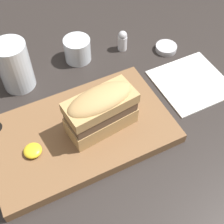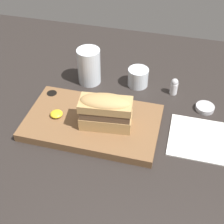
{
  "view_description": "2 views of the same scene",
  "coord_description": "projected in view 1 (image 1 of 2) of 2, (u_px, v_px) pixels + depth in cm",
  "views": [
    {
      "loc": [
        -19.83,
        -36.84,
        58.65
      ],
      "look_at": [
        -2.57,
        -2.21,
        9.16
      ],
      "focal_mm": 50.0,
      "sensor_mm": 36.0,
      "label": 1
    },
    {
      "loc": [
        12.88,
        -62.2,
        66.64
      ],
      "look_at": [
        -3.09,
        -0.23,
        8.91
      ],
      "focal_mm": 50.0,
      "sensor_mm": 36.0,
      "label": 2
    }
  ],
  "objects": [
    {
      "name": "wine_glass",
      "position": [
        79.0,
        50.0,
        0.81
      ],
      "size": [
        6.89,
        6.89,
        6.19
      ],
      "color": "silver",
      "rests_on": "dining_table"
    },
    {
      "name": "salt_shaker",
      "position": [
        123.0,
        40.0,
        0.83
      ],
      "size": [
        2.48,
        2.48,
        5.76
      ],
      "color": "white",
      "rests_on": "dining_table"
    },
    {
      "name": "dining_table",
      "position": [
        118.0,
        123.0,
        0.71
      ],
      "size": [
        198.64,
        121.97,
        2.0
      ],
      "color": "#282321",
      "rests_on": "ground"
    },
    {
      "name": "condiment_dish",
      "position": [
        166.0,
        48.0,
        0.85
      ],
      "size": [
        5.74,
        5.74,
        1.45
      ],
      "color": "#B2B2B7",
      "rests_on": "dining_table"
    },
    {
      "name": "napkin",
      "position": [
        191.0,
        82.0,
        0.77
      ],
      "size": [
        16.9,
        16.55,
        0.4
      ],
      "rotation": [
        0.0,
        0.0,
        0.0
      ],
      "color": "white",
      "rests_on": "dining_table"
    },
    {
      "name": "mustard_dollop",
      "position": [
        33.0,
        151.0,
        0.62
      ],
      "size": [
        3.67,
        3.67,
        1.47
      ],
      "color": "gold",
      "rests_on": "serving_board"
    },
    {
      "name": "sandwich",
      "position": [
        101.0,
        109.0,
        0.62
      ],
      "size": [
        15.0,
        8.19,
        10.32
      ],
      "rotation": [
        0.0,
        0.0,
        0.11
      ],
      "color": "tan",
      "rests_on": "serving_board"
    },
    {
      "name": "serving_board",
      "position": [
        80.0,
        132.0,
        0.67
      ],
      "size": [
        38.67,
        22.96,
        2.6
      ],
      "color": "brown",
      "rests_on": "dining_table"
    },
    {
      "name": "water_glass",
      "position": [
        15.0,
        68.0,
        0.73
      ],
      "size": [
        7.73,
        7.73,
        12.33
      ],
      "color": "silver",
      "rests_on": "dining_table"
    }
  ]
}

